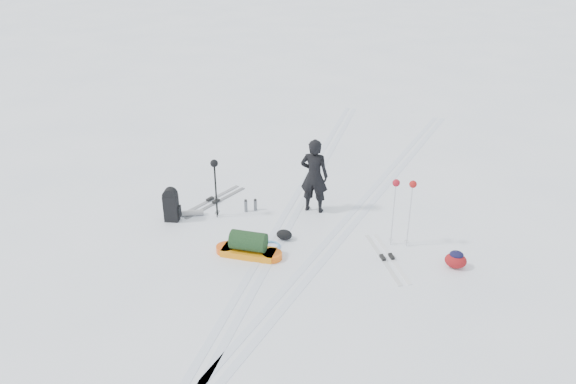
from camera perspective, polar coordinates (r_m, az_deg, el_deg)
name	(u,v)px	position (r m, az deg, el deg)	size (l,w,h in m)	color
ground	(278,236)	(11.74, -1.02, -4.48)	(200.00, 200.00, 0.00)	white
ski_tracks	(318,221)	(12.30, 3.08, -2.99)	(3.38, 17.97, 0.01)	silver
skier	(314,176)	(12.37, 2.68, 1.65)	(0.63, 0.41, 1.72)	black
pulk_sled	(249,246)	(11.04, -4.03, -5.54)	(1.37, 0.52, 0.52)	orange
expedition_rucksack	(174,205)	(12.43, -11.53, -1.34)	(0.73, 0.66, 0.78)	black
ski_poles_black	(215,170)	(12.09, -7.47, 2.19)	(0.17, 0.20, 1.37)	black
ski_poles_silver	(404,191)	(11.07, 11.68, 0.08)	(0.46, 0.19, 1.46)	silver
touring_skis_grey	(213,201)	(13.22, -7.63, -0.92)	(0.85, 1.94, 0.07)	gray
touring_skis_white	(387,258)	(11.16, 10.02, -6.62)	(1.19, 1.70, 0.07)	silver
rope_coil	(270,246)	(11.36, -1.82, -5.50)	(0.45, 0.45, 0.05)	#5E9EE5
small_daypack	(456,260)	(11.13, 16.68, -6.59)	(0.50, 0.44, 0.35)	maroon
thermos_pair	(250,205)	(12.68, -3.84, -1.36)	(0.26, 0.22, 0.29)	#5C5E63
stuff_sack	(284,235)	(11.58, -0.38, -4.36)	(0.38, 0.32, 0.21)	black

